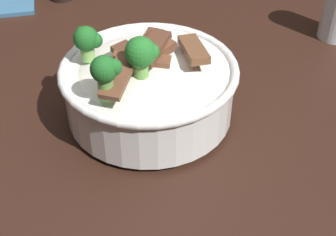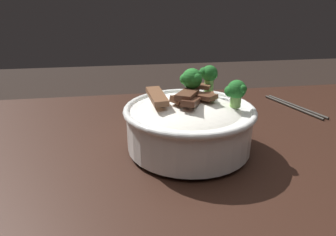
{
  "view_description": "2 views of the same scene",
  "coord_description": "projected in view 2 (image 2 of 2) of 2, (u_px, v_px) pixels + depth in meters",
  "views": [
    {
      "loc": [
        -0.1,
        -0.6,
        1.26
      ],
      "look_at": [
        -0.04,
        -0.11,
        0.84
      ],
      "focal_mm": 51.2,
      "sensor_mm": 36.0,
      "label": 1
    },
    {
      "loc": [
        0.05,
        0.41,
        1.08
      ],
      "look_at": [
        -0.02,
        -0.03,
        0.89
      ],
      "focal_mm": 30.23,
      "sensor_mm": 36.0,
      "label": 2
    }
  ],
  "objects": [
    {
      "name": "dining_table",
      "position": [
        161.0,
        218.0,
        0.52
      ],
      "size": [
        1.4,
        0.91,
        0.81
      ],
      "color": "black",
      "rests_on": "ground"
    },
    {
      "name": "chopsticks_pair",
      "position": [
        294.0,
        106.0,
        0.77
      ],
      "size": [
        0.07,
        0.2,
        0.01
      ],
      "color": "#28231E",
      "rests_on": "dining_table"
    },
    {
      "name": "rice_bowl",
      "position": [
        189.0,
        121.0,
        0.53
      ],
      "size": [
        0.25,
        0.25,
        0.15
      ],
      "color": "white",
      "rests_on": "dining_table"
    }
  ]
}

